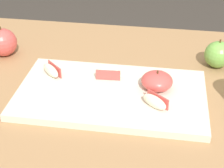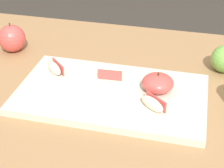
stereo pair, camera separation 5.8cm
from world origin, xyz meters
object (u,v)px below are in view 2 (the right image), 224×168
(cutting_board, at_px, (112,94))
(apple_wedge_middle, at_px, (111,73))
(whole_apple_pink_lady, at_px, (12,38))
(apple_wedge_back, at_px, (55,68))
(apple_wedge_left, at_px, (153,104))
(apple_half_skin_up, at_px, (158,83))

(cutting_board, relative_size, apple_wedge_middle, 6.87)
(cutting_board, xyz_separation_m, whole_apple_pink_lady, (-0.33, 0.16, 0.03))
(cutting_board, height_order, apple_wedge_back, apple_wedge_back)
(cutting_board, bearing_deg, apple_wedge_middle, 106.95)
(cutting_board, relative_size, whole_apple_pink_lady, 5.10)
(apple_wedge_left, relative_size, apple_wedge_middle, 0.98)
(apple_wedge_middle, relative_size, whole_apple_pink_lady, 0.74)
(apple_wedge_middle, height_order, whole_apple_pink_lady, whole_apple_pink_lady)
(cutting_board, xyz_separation_m, apple_wedge_middle, (-0.02, 0.06, 0.02))
(apple_wedge_middle, bearing_deg, apple_wedge_left, -40.99)
(apple_wedge_left, height_order, apple_wedge_middle, same)
(apple_half_skin_up, height_order, apple_wedge_left, apple_half_skin_up)
(apple_wedge_back, bearing_deg, apple_wedge_middle, 3.92)
(apple_wedge_left, distance_m, whole_apple_pink_lady, 0.47)
(apple_half_skin_up, relative_size, whole_apple_pink_lady, 0.86)
(whole_apple_pink_lady, bearing_deg, cutting_board, -26.00)
(apple_wedge_back, xyz_separation_m, whole_apple_pink_lady, (-0.17, 0.11, 0.01))
(apple_wedge_middle, xyz_separation_m, whole_apple_pink_lady, (-0.31, 0.10, 0.01))
(apple_half_skin_up, bearing_deg, cutting_board, -164.01)
(apple_wedge_back, height_order, apple_wedge_middle, same)
(cutting_board, relative_size, apple_wedge_back, 7.28)
(apple_wedge_back, relative_size, apple_wedge_left, 0.97)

